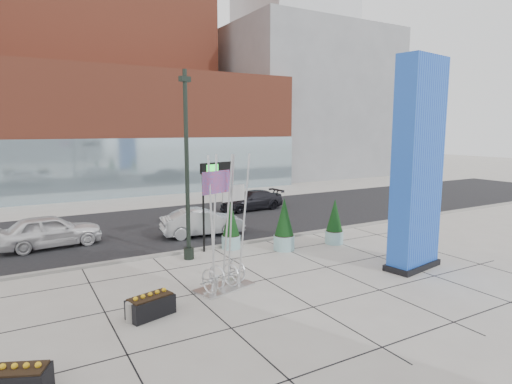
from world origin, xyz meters
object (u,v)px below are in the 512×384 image
lamp_post (187,184)px  public_art_sculpture (224,254)px  blue_pylon (417,169)px  concrete_bollard (131,312)px  overhead_street_sign (217,175)px  car_silver_mid (202,222)px  car_white_west (50,231)px

lamp_post → public_art_sculpture: (-0.16, -4.00, -2.10)m
blue_pylon → concrete_bollard: (-11.52, 0.71, -3.86)m
overhead_street_sign → car_silver_mid: (0.43, 2.93, -2.87)m
car_silver_mid → car_white_west: bearing=85.6°
car_white_west → car_silver_mid: bearing=-106.7°
lamp_post → public_art_sculpture: 4.52m
blue_pylon → concrete_bollard: blue_pylon is taller
lamp_post → car_silver_mid: (2.19, 3.64, -2.65)m
lamp_post → car_white_west: lamp_post is taller
lamp_post → public_art_sculpture: bearing=-92.3°
lamp_post → concrete_bollard: (-3.82, -5.13, -3.08)m
public_art_sculpture → car_silver_mid: bearing=57.9°
blue_pylon → overhead_street_sign: bearing=122.4°
blue_pylon → public_art_sculpture: blue_pylon is taller
car_white_west → concrete_bollard: bearing=-177.2°
overhead_street_sign → public_art_sculpture: bearing=-127.4°
lamp_post → concrete_bollard: lamp_post is taller
lamp_post → car_silver_mid: lamp_post is taller
car_silver_mid → overhead_street_sign: bearing=179.1°
blue_pylon → overhead_street_sign: (-5.94, 6.55, -0.56)m
concrete_bollard → car_white_west: size_ratio=0.13×
lamp_post → overhead_street_sign: size_ratio=1.97×
concrete_bollard → car_silver_mid: (6.01, 8.78, 0.42)m
car_silver_mid → public_art_sculpture: bearing=170.5°
concrete_bollard → public_art_sculpture: bearing=17.2°
public_art_sculpture → concrete_bollard: (-3.66, -1.13, -0.98)m
overhead_street_sign → car_silver_mid: 4.13m
blue_pylon → public_art_sculpture: (-7.85, 1.84, -2.88)m
lamp_post → public_art_sculpture: size_ratio=1.68×
public_art_sculpture → lamp_post: bearing=72.7°
blue_pylon → overhead_street_sign: size_ratio=2.05×
overhead_street_sign → lamp_post: bearing=-173.2°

